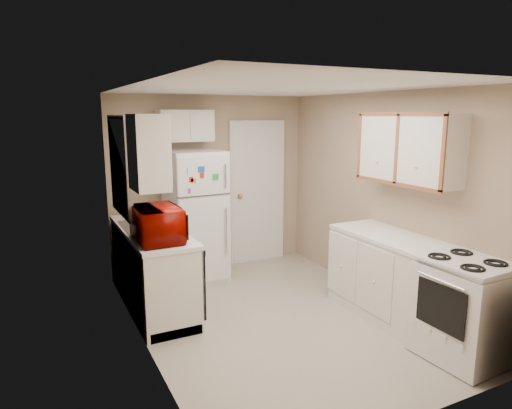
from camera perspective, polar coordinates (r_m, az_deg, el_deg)
name	(u,v)px	position (r m, az deg, el deg)	size (l,w,h in m)	color
floor	(277,317)	(5.06, 2.60, -13.90)	(3.80, 3.80, 0.00)	#BFB5A7
ceiling	(279,88)	(4.59, 2.88, 14.37)	(3.80, 3.80, 0.00)	white
wall_left	(141,222)	(4.19, -14.23, -2.19)	(3.80, 3.80, 0.00)	tan
wall_right	(383,197)	(5.49, 15.60, 0.87)	(3.80, 3.80, 0.00)	tan
wall_back	(211,183)	(6.38, -5.63, 2.64)	(2.80, 2.80, 0.00)	tan
wall_front	(418,261)	(3.21, 19.62, -6.62)	(2.80, 2.80, 0.00)	tan
left_counter	(153,268)	(5.30, -12.78, -7.72)	(0.60, 1.80, 0.90)	silver
dishwasher	(195,277)	(4.82, -7.67, -8.98)	(0.03, 0.58, 0.72)	black
sink	(148,229)	(5.33, -13.36, -3.06)	(0.54, 0.74, 0.16)	gray
microwave	(158,226)	(4.65, -12.19, -2.67)	(0.34, 0.62, 0.41)	#8D0700
soap_bottle	(135,211)	(5.70, -14.91, -0.77)	(0.08, 0.08, 0.18)	white
window_blinds	(121,166)	(5.15, -16.55, 4.67)	(0.10, 0.98, 1.08)	silver
upper_cabinet_left	(148,153)	(4.34, -13.31, 6.34)	(0.30, 0.45, 0.70)	silver
refrigerator	(195,216)	(6.00, -7.60, -1.39)	(0.70, 0.68, 1.69)	silver
cabinet_over_fridge	(185,126)	(6.03, -8.86, 9.70)	(0.70, 0.30, 0.40)	silver
interior_door	(257,193)	(6.65, 0.17, 1.47)	(0.86, 0.06, 2.08)	silver
right_counter	(411,285)	(4.93, 18.79, -9.56)	(0.60, 2.00, 0.90)	silver
stove	(462,313)	(4.50, 24.33, -12.27)	(0.57, 0.71, 0.86)	silver
upper_cabinet_right	(409,149)	(4.95, 18.55, 6.63)	(0.30, 1.20, 0.70)	silver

